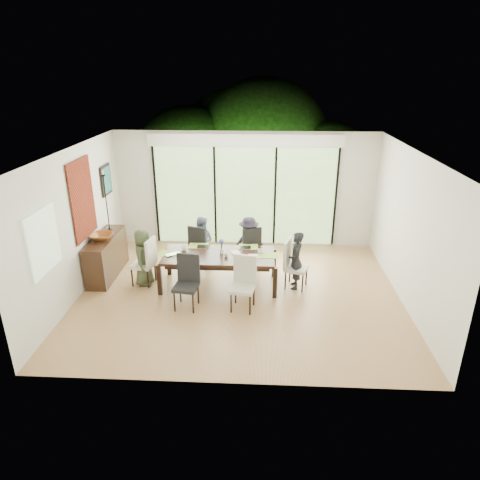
{
  "coord_description": "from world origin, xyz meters",
  "views": [
    {
      "loc": [
        0.39,
        -7.16,
        3.99
      ],
      "look_at": [
        0.0,
        0.25,
        1.0
      ],
      "focal_mm": 32.0,
      "sensor_mm": 36.0,
      "label": 1
    }
  ],
  "objects_px": {
    "chair_right_end": "(297,264)",
    "chair_near_right": "(243,284)",
    "table_top": "(219,256)",
    "chair_far_left": "(202,245)",
    "chair_far_right": "(249,246)",
    "person_left_end": "(143,257)",
    "bowl": "(102,236)",
    "chair_left_end": "(143,261)",
    "person_far_right": "(249,243)",
    "person_right_end": "(296,260)",
    "cup_b": "(226,255)",
    "sideboard": "(106,256)",
    "laptop": "(174,255)",
    "cup_c": "(260,251)",
    "cup_a": "(184,249)",
    "chair_near_left": "(186,283)",
    "vase": "(222,251)",
    "person_far_left": "(202,242)"
  },
  "relations": [
    {
      "from": "person_right_end",
      "to": "person_far_left",
      "type": "height_order",
      "value": "same"
    },
    {
      "from": "chair_far_right",
      "to": "person_far_left",
      "type": "xyz_separation_m",
      "value": [
        -1.0,
        -0.02,
        0.08
      ]
    },
    {
      "from": "chair_right_end",
      "to": "person_left_end",
      "type": "relative_size",
      "value": 0.85
    },
    {
      "from": "bowl",
      "to": "chair_right_end",
      "type": "bearing_deg",
      "value": -3.66
    },
    {
      "from": "chair_far_right",
      "to": "bowl",
      "type": "relative_size",
      "value": 2.2
    },
    {
      "from": "chair_left_end",
      "to": "laptop",
      "type": "relative_size",
      "value": 3.33
    },
    {
      "from": "chair_far_right",
      "to": "bowl",
      "type": "bearing_deg",
      "value": -9.72
    },
    {
      "from": "chair_left_end",
      "to": "person_right_end",
      "type": "height_order",
      "value": "person_right_end"
    },
    {
      "from": "chair_right_end",
      "to": "chair_near_right",
      "type": "bearing_deg",
      "value": 148.68
    },
    {
      "from": "cup_b",
      "to": "chair_far_left",
      "type": "bearing_deg",
      "value": 122.28
    },
    {
      "from": "chair_left_end",
      "to": "chair_near_right",
      "type": "bearing_deg",
      "value": 76.98
    },
    {
      "from": "table_top",
      "to": "laptop",
      "type": "relative_size",
      "value": 7.27
    },
    {
      "from": "person_far_left",
      "to": "cup_b",
      "type": "bearing_deg",
      "value": 135.03
    },
    {
      "from": "laptop",
      "to": "chair_far_right",
      "type": "bearing_deg",
      "value": -0.25
    },
    {
      "from": "bowl",
      "to": "chair_left_end",
      "type": "bearing_deg",
      "value": -16.2
    },
    {
      "from": "person_left_end",
      "to": "bowl",
      "type": "relative_size",
      "value": 2.58
    },
    {
      "from": "chair_far_right",
      "to": "person_left_end",
      "type": "xyz_separation_m",
      "value": [
        -2.03,
        -0.85,
        0.08
      ]
    },
    {
      "from": "chair_far_right",
      "to": "chair_near_left",
      "type": "relative_size",
      "value": 1.0
    },
    {
      "from": "bowl",
      "to": "chair_near_right",
      "type": "bearing_deg",
      "value": -21.41
    },
    {
      "from": "chair_right_end",
      "to": "bowl",
      "type": "distance_m",
      "value": 3.88
    },
    {
      "from": "chair_left_end",
      "to": "chair_near_left",
      "type": "bearing_deg",
      "value": 59.47
    },
    {
      "from": "cup_b",
      "to": "chair_far_right",
      "type": "bearing_deg",
      "value": 67.17
    },
    {
      "from": "laptop",
      "to": "cup_a",
      "type": "bearing_deg",
      "value": 24.63
    },
    {
      "from": "chair_far_left",
      "to": "person_far_left",
      "type": "relative_size",
      "value": 0.85
    },
    {
      "from": "person_left_end",
      "to": "person_far_right",
      "type": "height_order",
      "value": "same"
    },
    {
      "from": "vase",
      "to": "chair_far_right",
      "type": "bearing_deg",
      "value": 57.99
    },
    {
      "from": "chair_left_end",
      "to": "chair_far_right",
      "type": "relative_size",
      "value": 1.0
    },
    {
      "from": "chair_near_left",
      "to": "sideboard",
      "type": "xyz_separation_m",
      "value": [
        -1.85,
        1.22,
        -0.07
      ]
    },
    {
      "from": "cup_b",
      "to": "sideboard",
      "type": "xyz_separation_m",
      "value": [
        -2.5,
        0.45,
        -0.29
      ]
    },
    {
      "from": "chair_far_left",
      "to": "bowl",
      "type": "bearing_deg",
      "value": 38.44
    },
    {
      "from": "chair_near_right",
      "to": "sideboard",
      "type": "xyz_separation_m",
      "value": [
        -2.85,
        1.22,
        -0.07
      ]
    },
    {
      "from": "chair_near_right",
      "to": "sideboard",
      "type": "distance_m",
      "value": 3.1
    },
    {
      "from": "person_right_end",
      "to": "vase",
      "type": "relative_size",
      "value": 10.75
    },
    {
      "from": "chair_far_right",
      "to": "cup_b",
      "type": "distance_m",
      "value": 1.05
    },
    {
      "from": "cup_b",
      "to": "sideboard",
      "type": "relative_size",
      "value": 0.06
    },
    {
      "from": "table_top",
      "to": "chair_far_left",
      "type": "distance_m",
      "value": 0.97
    },
    {
      "from": "chair_right_end",
      "to": "person_right_end",
      "type": "distance_m",
      "value": 0.09
    },
    {
      "from": "laptop",
      "to": "sideboard",
      "type": "xyz_separation_m",
      "value": [
        -1.5,
        0.45,
        -0.26
      ]
    },
    {
      "from": "person_left_end",
      "to": "cup_a",
      "type": "xyz_separation_m",
      "value": [
        0.78,
        0.15,
        0.14
      ]
    },
    {
      "from": "chair_far_left",
      "to": "cup_c",
      "type": "distance_m",
      "value": 1.47
    },
    {
      "from": "chair_right_end",
      "to": "laptop",
      "type": "xyz_separation_m",
      "value": [
        -2.35,
        -0.1,
        0.19
      ]
    },
    {
      "from": "bowl",
      "to": "chair_far_left",
      "type": "bearing_deg",
      "value": 17.65
    },
    {
      "from": "chair_left_end",
      "to": "person_left_end",
      "type": "bearing_deg",
      "value": 100.49
    },
    {
      "from": "chair_far_left",
      "to": "chair_near_left",
      "type": "bearing_deg",
      "value": 109.12
    },
    {
      "from": "chair_far_right",
      "to": "laptop",
      "type": "distance_m",
      "value": 1.7
    },
    {
      "from": "chair_far_right",
      "to": "chair_near_right",
      "type": "xyz_separation_m",
      "value": [
        -0.05,
        -1.72,
        0.0
      ]
    },
    {
      "from": "chair_near_right",
      "to": "cup_c",
      "type": "bearing_deg",
      "value": 82.7
    },
    {
      "from": "chair_near_right",
      "to": "person_left_end",
      "type": "xyz_separation_m",
      "value": [
        -1.98,
        0.87,
        0.08
      ]
    },
    {
      "from": "chair_far_right",
      "to": "person_far_right",
      "type": "relative_size",
      "value": 0.85
    },
    {
      "from": "person_far_right",
      "to": "chair_near_left",
      "type": "bearing_deg",
      "value": 47.6
    }
  ]
}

